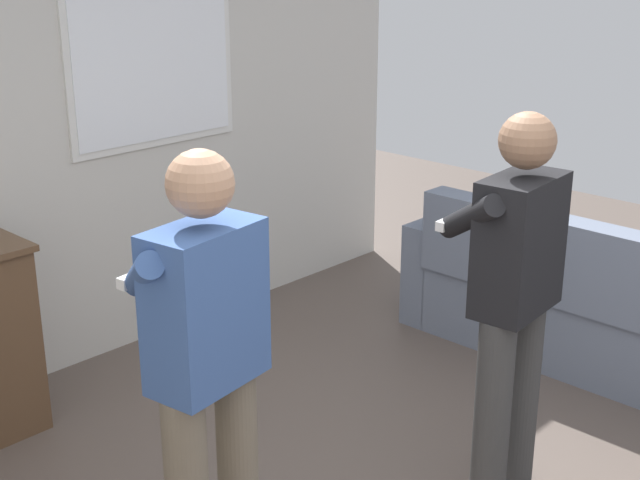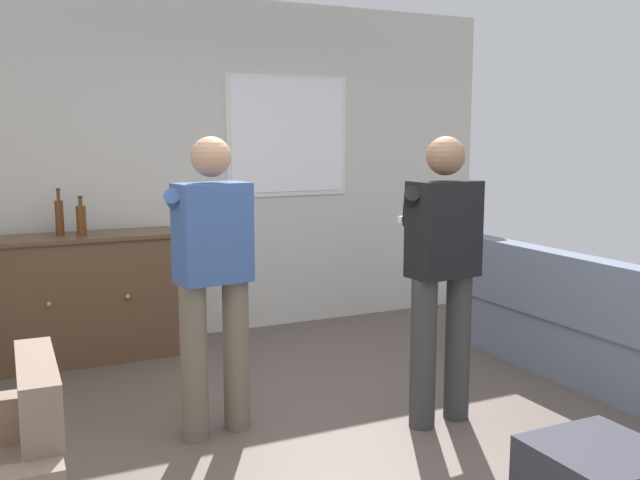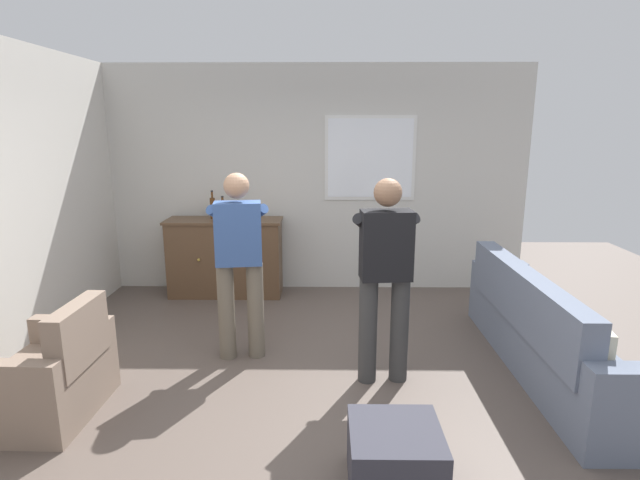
% 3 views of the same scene
% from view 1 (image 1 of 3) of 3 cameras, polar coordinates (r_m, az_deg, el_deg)
% --- Properties ---
extents(wall_back_with_window, '(5.20, 0.15, 2.80)m').
position_cam_1_polar(wall_back_with_window, '(4.89, -16.83, 7.65)').
color(wall_back_with_window, beige).
rests_on(wall_back_with_window, ground).
extents(couch, '(0.57, 2.56, 0.89)m').
position_cam_1_polar(couch, '(5.06, 18.25, -4.80)').
color(couch, slate).
rests_on(couch, ground).
extents(person_standing_left, '(0.55, 0.50, 1.68)m').
position_cam_1_polar(person_standing_left, '(3.04, -7.33, -7.96)').
color(person_standing_left, '#6B6051').
rests_on(person_standing_left, ground).
extents(person_standing_right, '(0.56, 0.49, 1.68)m').
position_cam_1_polar(person_standing_right, '(3.65, 12.24, -3.48)').
color(person_standing_right, '#383838').
rests_on(person_standing_right, ground).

